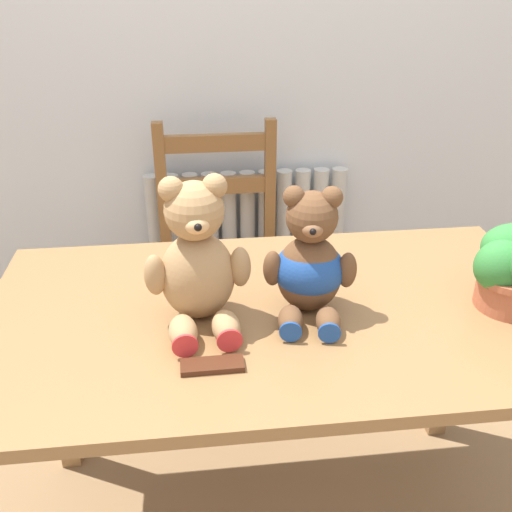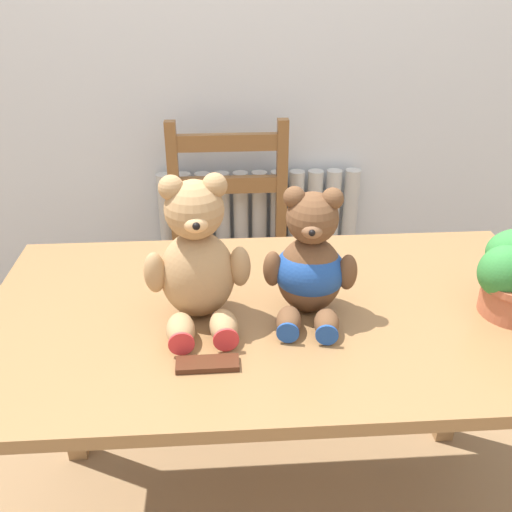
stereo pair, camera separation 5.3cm
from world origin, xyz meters
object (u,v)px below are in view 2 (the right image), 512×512
object	(u,v)px
teddy_bear_left	(197,260)
chocolate_bar	(208,364)
teddy_bear_right	(310,265)
wooden_chair_behind	(231,266)

from	to	relation	value
teddy_bear_left	chocolate_bar	bearing A→B (deg)	91.08
teddy_bear_left	chocolate_bar	world-z (taller)	teddy_bear_left
teddy_bear_right	chocolate_bar	xyz separation A→B (m)	(-0.23, -0.19, -0.11)
teddy_bear_right	chocolate_bar	size ratio (longest dim) A/B	2.38
wooden_chair_behind	chocolate_bar	distance (m)	1.01
wooden_chair_behind	chocolate_bar	world-z (taller)	wooden_chair_behind
chocolate_bar	teddy_bear_left	bearing A→B (deg)	95.75
teddy_bear_right	wooden_chair_behind	bearing A→B (deg)	-68.85
teddy_bear_left	chocolate_bar	distance (m)	0.23
wooden_chair_behind	teddy_bear_left	bearing A→B (deg)	83.81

